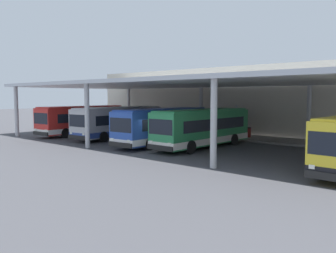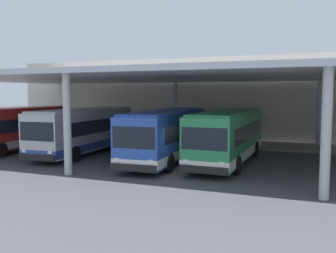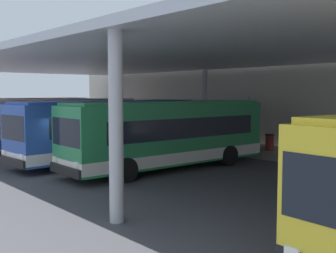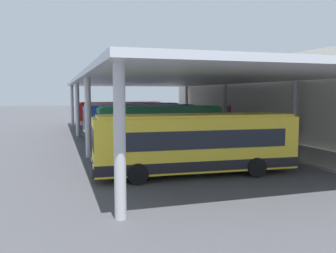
# 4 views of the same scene
# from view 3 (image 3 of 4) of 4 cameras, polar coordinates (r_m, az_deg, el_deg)

# --- Properties ---
(ground_plane) EXTENTS (200.00, 200.00, 0.00)m
(ground_plane) POSITION_cam_3_polar(r_m,az_deg,el_deg) (18.57, -11.06, -6.64)
(ground_plane) COLOR #47474C
(platform_kerb) EXTENTS (42.00, 4.50, 0.18)m
(platform_kerb) POSITION_cam_3_polar(r_m,az_deg,el_deg) (26.31, 11.83, -3.15)
(platform_kerb) COLOR gray
(platform_kerb) RESTS_ON ground
(station_building_facade) EXTENTS (48.00, 1.60, 7.56)m
(station_building_facade) POSITION_cam_3_polar(r_m,az_deg,el_deg) (28.73, 15.92, 4.80)
(station_building_facade) COLOR beige
(station_building_facade) RESTS_ON ground
(canopy_shelter) EXTENTS (40.00, 17.00, 5.55)m
(canopy_shelter) POSITION_cam_3_polar(r_m,az_deg,el_deg) (21.53, 1.72, 9.18)
(canopy_shelter) COLOR silver
(canopy_shelter) RESTS_ON ground
(bus_nearest_bay) EXTENTS (3.28, 10.68, 3.17)m
(bus_nearest_bay) POSITION_cam_3_polar(r_m,az_deg,el_deg) (33.21, -19.03, 1.01)
(bus_nearest_bay) COLOR red
(bus_nearest_bay) RESTS_ON ground
(bus_second_bay) EXTENTS (3.10, 10.65, 3.17)m
(bus_second_bay) POSITION_cam_3_polar(r_m,az_deg,el_deg) (28.30, -13.92, 0.54)
(bus_second_bay) COLOR #B7B7BC
(bus_second_bay) RESTS_ON ground
(bus_middle_bay) EXTENTS (3.10, 10.65, 3.17)m
(bus_middle_bay) POSITION_cam_3_polar(r_m,az_deg,el_deg) (22.31, -7.77, -0.42)
(bus_middle_bay) COLOR #284CA8
(bus_middle_bay) RESTS_ON ground
(bus_far_bay) EXTENTS (2.82, 10.56, 3.17)m
(bus_far_bay) POSITION_cam_3_polar(r_m,az_deg,el_deg) (19.83, 0.06, -1.00)
(bus_far_bay) COLOR #28844C
(bus_far_bay) RESTS_ON ground
(bench_waiting) EXTENTS (1.80, 0.45, 0.92)m
(bench_waiting) POSITION_cam_3_polar(r_m,az_deg,el_deg) (27.25, 9.37, -1.64)
(bench_waiting) COLOR #4C515B
(bench_waiting) RESTS_ON platform_kerb
(trash_bin) EXTENTS (0.52, 0.52, 0.98)m
(trash_bin) POSITION_cam_3_polar(r_m,az_deg,el_deg) (25.63, 13.44, -2.06)
(trash_bin) COLOR maroon
(trash_bin) RESTS_ON platform_kerb
(banner_sign) EXTENTS (0.70, 0.12, 3.20)m
(banner_sign) POSITION_cam_3_polar(r_m,az_deg,el_deg) (25.51, 10.72, 0.90)
(banner_sign) COLOR #B2B2B7
(banner_sign) RESTS_ON platform_kerb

